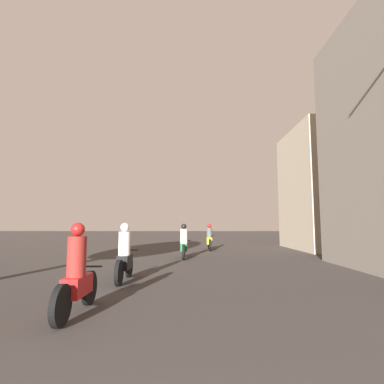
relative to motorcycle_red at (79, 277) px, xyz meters
name	(u,v)px	position (x,y,z in m)	size (l,w,h in m)	color
motorcycle_red	(79,277)	(0.00, 0.00, 0.00)	(0.60, 1.92, 1.59)	black
motorcycle_black	(126,258)	(0.16, 3.00, 0.00)	(0.60, 1.90, 1.58)	black
motorcycle_green	(185,244)	(1.64, 8.34, -0.01)	(0.60, 1.93, 1.55)	black
motorcycle_yellow	(211,239)	(3.03, 12.59, -0.02)	(0.60, 2.12, 1.54)	black
building_right_far	(334,189)	(10.66, 12.97, 3.04)	(4.96, 6.00, 7.35)	beige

